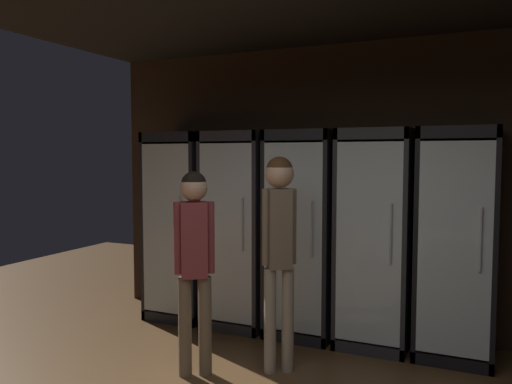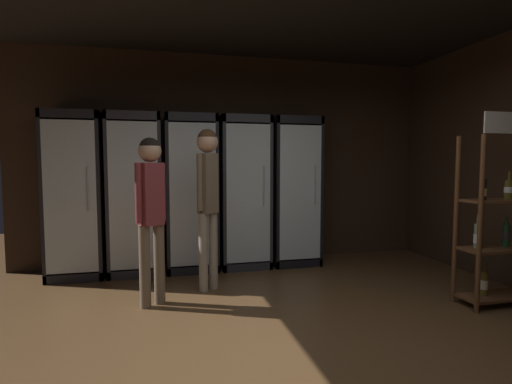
{
  "view_description": "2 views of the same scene",
  "coord_description": "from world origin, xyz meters",
  "px_view_note": "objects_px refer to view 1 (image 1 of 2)",
  "views": [
    {
      "loc": [
        0.82,
        -1.9,
        1.72
      ],
      "look_at": [
        -1.26,
        2.71,
        1.36
      ],
      "focal_mm": 35.79,
      "sensor_mm": 36.0,
      "label": 1
    },
    {
      "loc": [
        -1.12,
        -2.38,
        1.38
      ],
      "look_at": [
        0.03,
        2.39,
        1.0
      ],
      "focal_mm": 27.76,
      "sensor_mm": 36.0,
      "label": 2
    }
  ],
  "objects_px": {
    "cooler_far_left": "(184,227)",
    "cooler_far_right": "(457,245)",
    "shopper_far": "(194,250)",
    "cooler_left": "(241,231)",
    "shopper_near": "(279,233)",
    "cooler_center": "(305,235)",
    "cooler_right": "(376,240)"
  },
  "relations": [
    {
      "from": "cooler_far_right",
      "to": "cooler_far_left",
      "type": "bearing_deg",
      "value": -179.96
    },
    {
      "from": "cooler_left",
      "to": "cooler_center",
      "type": "xyz_separation_m",
      "value": [
        0.68,
        0.0,
        0.0
      ]
    },
    {
      "from": "cooler_left",
      "to": "cooler_right",
      "type": "xyz_separation_m",
      "value": [
        1.36,
        -0.0,
        0.0
      ]
    },
    {
      "from": "cooler_center",
      "to": "cooler_far_right",
      "type": "height_order",
      "value": "same"
    },
    {
      "from": "cooler_far_left",
      "to": "cooler_left",
      "type": "height_order",
      "value": "same"
    },
    {
      "from": "shopper_near",
      "to": "shopper_far",
      "type": "bearing_deg",
      "value": -150.45
    },
    {
      "from": "cooler_right",
      "to": "shopper_far",
      "type": "xyz_separation_m",
      "value": [
        -1.15,
        -1.27,
        0.04
      ]
    },
    {
      "from": "shopper_near",
      "to": "cooler_right",
      "type": "bearing_deg",
      "value": 58.67
    },
    {
      "from": "cooler_left",
      "to": "cooler_far_right",
      "type": "distance_m",
      "value": 2.04
    },
    {
      "from": "cooler_far_left",
      "to": "shopper_near",
      "type": "height_order",
      "value": "cooler_far_left"
    },
    {
      "from": "cooler_right",
      "to": "cooler_far_right",
      "type": "xyz_separation_m",
      "value": [
        0.68,
        0.0,
        0.0
      ]
    },
    {
      "from": "cooler_left",
      "to": "cooler_right",
      "type": "relative_size",
      "value": 1.0
    },
    {
      "from": "cooler_far_left",
      "to": "shopper_far",
      "type": "distance_m",
      "value": 1.55
    },
    {
      "from": "cooler_left",
      "to": "shopper_near",
      "type": "relative_size",
      "value": 1.14
    },
    {
      "from": "cooler_left",
      "to": "cooler_far_right",
      "type": "height_order",
      "value": "same"
    },
    {
      "from": "cooler_far_right",
      "to": "shopper_far",
      "type": "xyz_separation_m",
      "value": [
        -1.83,
        -1.27,
        0.04
      ]
    },
    {
      "from": "cooler_left",
      "to": "shopper_far",
      "type": "bearing_deg",
      "value": -80.55
    },
    {
      "from": "cooler_far_left",
      "to": "shopper_far",
      "type": "height_order",
      "value": "cooler_far_left"
    },
    {
      "from": "shopper_far",
      "to": "cooler_far_right",
      "type": "bearing_deg",
      "value": 34.75
    },
    {
      "from": "cooler_center",
      "to": "cooler_right",
      "type": "height_order",
      "value": "same"
    },
    {
      "from": "cooler_far_left",
      "to": "cooler_far_right",
      "type": "distance_m",
      "value": 2.72
    },
    {
      "from": "cooler_center",
      "to": "cooler_right",
      "type": "relative_size",
      "value": 1.0
    },
    {
      "from": "cooler_far_left",
      "to": "cooler_left",
      "type": "distance_m",
      "value": 0.68
    },
    {
      "from": "cooler_center",
      "to": "shopper_near",
      "type": "bearing_deg",
      "value": -83.57
    },
    {
      "from": "cooler_far_left",
      "to": "cooler_right",
      "type": "xyz_separation_m",
      "value": [
        2.04,
        0.0,
        -0.0
      ]
    },
    {
      "from": "shopper_far",
      "to": "cooler_right",
      "type": "bearing_deg",
      "value": 47.82
    },
    {
      "from": "cooler_left",
      "to": "shopper_far",
      "type": "distance_m",
      "value": 1.28
    },
    {
      "from": "cooler_far_left",
      "to": "shopper_far",
      "type": "xyz_separation_m",
      "value": [
        0.89,
        -1.27,
        0.03
      ]
    },
    {
      "from": "cooler_left",
      "to": "shopper_near",
      "type": "distance_m",
      "value": 1.24
    },
    {
      "from": "cooler_far_left",
      "to": "shopper_near",
      "type": "distance_m",
      "value": 1.75
    },
    {
      "from": "cooler_center",
      "to": "cooler_far_right",
      "type": "distance_m",
      "value": 1.36
    },
    {
      "from": "cooler_right",
      "to": "cooler_center",
      "type": "bearing_deg",
      "value": 179.9
    }
  ]
}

